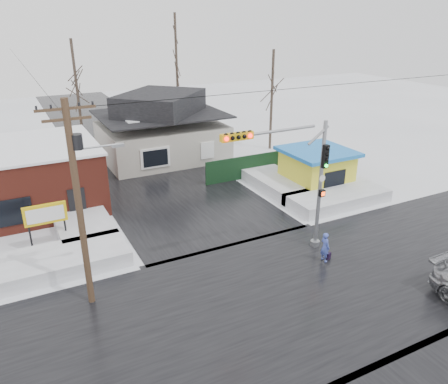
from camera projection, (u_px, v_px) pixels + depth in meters
name	position (u px, v px, depth m)	size (l,w,h in m)	color
ground	(286.00, 294.00, 19.92)	(120.00, 120.00, 0.00)	white
road_ns	(286.00, 294.00, 19.92)	(10.00, 120.00, 0.02)	black
road_ew	(286.00, 294.00, 19.92)	(120.00, 10.00, 0.02)	black
snowbank_nw	(56.00, 262.00, 21.72)	(7.00, 3.00, 0.80)	white
snowbank_ne	(337.00, 198.00, 29.35)	(7.00, 3.00, 0.80)	white
snowbank_nside_w	(79.00, 216.00, 26.68)	(3.00, 8.00, 0.80)	white
snowbank_nside_e	(272.00, 179.00, 32.61)	(3.00, 8.00, 0.80)	white
traffic_signal	(297.00, 173.00, 21.68)	(6.05, 0.68, 7.00)	gray
utility_pole	(79.00, 195.00, 17.51)	(3.15, 0.44, 9.00)	#382619
marquee_sign	(45.00, 215.00, 23.20)	(2.20, 0.21, 2.55)	black
house	(161.00, 129.00, 37.88)	(10.40, 8.40, 5.76)	#B5AFA3
kiosk	(316.00, 168.00, 31.62)	(4.60, 4.60, 2.88)	yellow
fence	(252.00, 166.00, 33.86)	(8.00, 0.12, 1.80)	black
tree_far_left	(74.00, 64.00, 36.61)	(3.00, 3.00, 10.00)	#332821
tree_far_mid	(176.00, 40.00, 41.89)	(3.00, 3.00, 12.00)	#332821
tree_far_right	(273.00, 71.00, 38.76)	(3.00, 3.00, 9.00)	#332821
pedestrian	(325.00, 247.00, 22.29)	(0.58, 0.38, 1.60)	#4255B9
shopping_bag	(329.00, 256.00, 22.67)	(0.28, 0.12, 0.35)	black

